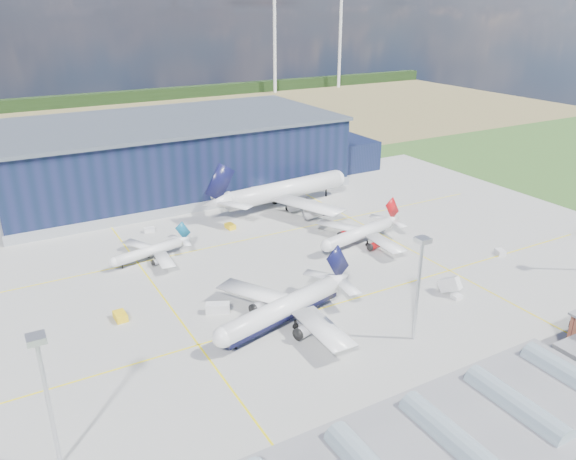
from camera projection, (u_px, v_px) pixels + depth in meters
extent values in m
plane|color=#2C501E|center=(299.00, 291.00, 137.01)|extent=(600.00, 600.00, 0.00)
cube|color=gray|center=(279.00, 275.00, 145.06)|extent=(220.00, 160.00, 0.06)
cube|color=#FFEB0D|center=(321.00, 308.00, 128.93)|extent=(180.00, 0.40, 0.02)
cube|color=#FFEB0D|center=(239.00, 241.00, 165.18)|extent=(180.00, 0.40, 0.02)
cube|color=#FFEB0D|center=(167.00, 303.00, 131.31)|extent=(0.40, 120.00, 0.02)
cube|color=#FFEB0D|center=(400.00, 244.00, 163.35)|extent=(0.40, 120.00, 0.02)
cube|color=olive|center=(99.00, 128.00, 314.26)|extent=(600.00, 220.00, 0.01)
cube|color=black|center=(72.00, 101.00, 377.21)|extent=(600.00, 8.00, 8.00)
cylinder|color=white|center=(275.00, 46.00, 426.15)|extent=(2.40, 2.40, 70.00)
cylinder|color=white|center=(340.00, 43.00, 453.61)|extent=(2.40, 2.40, 70.00)
cube|color=#0F1A33|center=(169.00, 155.00, 208.85)|extent=(120.00, 60.00, 25.00)
cube|color=gray|center=(172.00, 183.00, 212.95)|extent=(121.00, 61.00, 3.20)
cube|color=#535D6A|center=(167.00, 121.00, 203.96)|extent=(122.00, 62.00, 1.20)
cube|color=#0F1A33|center=(337.00, 152.00, 240.22)|extent=(24.00, 30.00, 12.00)
cube|color=black|center=(448.00, 456.00, 82.97)|extent=(65.00, 22.00, 6.00)
cube|color=slate|center=(450.00, 439.00, 81.77)|extent=(66.00, 23.00, 0.50)
cylinder|color=#8CA2AE|center=(450.00, 438.00, 81.69)|extent=(4.40, 18.00, 4.40)
cylinder|color=#8CA2AE|center=(516.00, 407.00, 88.10)|extent=(4.40, 18.00, 4.40)
cylinder|color=#8CA2AE|center=(573.00, 379.00, 94.51)|extent=(4.40, 18.00, 4.40)
cylinder|color=silver|center=(49.00, 407.00, 81.25)|extent=(0.70, 0.70, 22.00)
cube|color=silver|center=(36.00, 339.00, 76.92)|extent=(2.60, 2.60, 1.00)
cylinder|color=silver|center=(418.00, 292.00, 113.29)|extent=(0.70, 0.70, 22.00)
cube|color=silver|center=(423.00, 240.00, 108.96)|extent=(2.60, 2.60, 1.00)
cube|color=yellow|center=(120.00, 316.00, 124.21)|extent=(2.59, 4.10, 1.67)
cube|color=silver|center=(218.00, 308.00, 126.91)|extent=(5.80, 4.39, 2.32)
cube|color=silver|center=(500.00, 252.00, 156.58)|extent=(3.04, 3.65, 1.35)
cube|color=yellow|center=(230.00, 226.00, 174.38)|extent=(2.49, 3.75, 1.58)
cube|color=silver|center=(149.00, 230.00, 171.87)|extent=(3.47, 2.56, 1.39)
cube|color=silver|center=(449.00, 288.00, 134.91)|extent=(3.37, 5.39, 3.22)
imported|color=#99999E|center=(522.00, 365.00, 107.95)|extent=(4.13, 2.23, 1.29)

